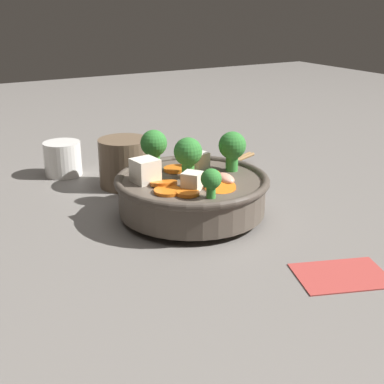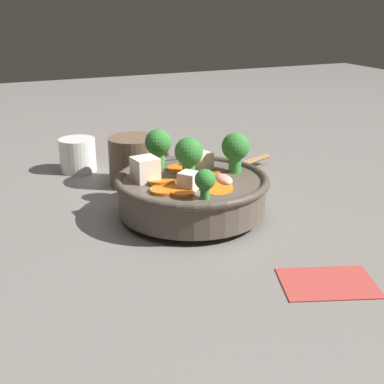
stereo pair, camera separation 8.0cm
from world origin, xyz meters
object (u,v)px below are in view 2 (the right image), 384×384
at_px(stirfry_bowl, 192,189).
at_px(tea_cup, 78,155).
at_px(chopsticks_pair, 229,169).
at_px(dark_mug, 135,160).
at_px(side_saucer, 228,174).

bearing_deg(stirfry_bowl, tea_cup, 110.25).
bearing_deg(chopsticks_pair, dark_mug, 167.42).
distance_m(dark_mug, chopsticks_pair, 0.17).
relative_size(side_saucer, tea_cup, 1.65).
xyz_separation_m(dark_mug, chopsticks_pair, (0.17, -0.04, -0.03)).
height_order(side_saucer, chopsticks_pair, chopsticks_pair).
bearing_deg(side_saucer, dark_mug, 167.42).
bearing_deg(tea_cup, chopsticks_pair, -31.83).
relative_size(stirfry_bowl, chopsticks_pair, 1.03).
distance_m(side_saucer, chopsticks_pair, 0.01).
xyz_separation_m(stirfry_bowl, chopsticks_pair, (0.14, 0.14, -0.03)).
bearing_deg(chopsticks_pair, tea_cup, 148.17).
xyz_separation_m(stirfry_bowl, tea_cup, (-0.11, 0.30, -0.01)).
height_order(stirfry_bowl, chopsticks_pair, stirfry_bowl).
bearing_deg(chopsticks_pair, side_saucer, 180.00).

